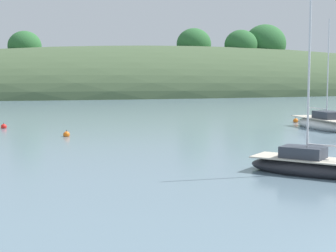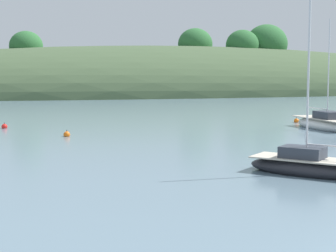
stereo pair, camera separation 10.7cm
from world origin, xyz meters
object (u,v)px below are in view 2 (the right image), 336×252
sailboat_red_portside (311,166)px  mooring_buoy_outer (4,127)px  mooring_buoy_inner (296,121)px  sailboat_blue_center (325,124)px  mooring_buoy_channel (67,135)px

sailboat_red_portside → mooring_buoy_outer: (-11.92, 23.40, -0.22)m
sailboat_red_portside → mooring_buoy_outer: bearing=117.0°
sailboat_red_portside → mooring_buoy_outer: 26.26m
sailboat_red_portside → mooring_buoy_outer: sailboat_red_portside is taller
mooring_buoy_inner → sailboat_blue_center: bearing=-98.3°
sailboat_red_portside → mooring_buoy_inner: 24.12m
mooring_buoy_outer → mooring_buoy_channel: bearing=-60.2°
sailboat_red_portside → mooring_buoy_channel: sailboat_red_portside is taller
sailboat_red_portside → mooring_buoy_inner: sailboat_red_portside is taller
mooring_buoy_outer → mooring_buoy_channel: same height
mooring_buoy_inner → mooring_buoy_outer: bearing=174.3°
sailboat_blue_center → mooring_buoy_inner: 5.43m
sailboat_red_portside → sailboat_blue_center: sailboat_blue_center is taller
mooring_buoy_inner → mooring_buoy_channel: bearing=-167.6°
sailboat_blue_center → mooring_buoy_inner: size_ratio=15.55×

